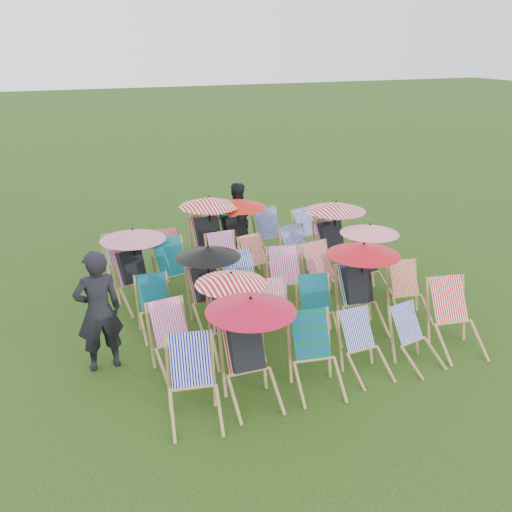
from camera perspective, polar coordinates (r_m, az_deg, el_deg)
name	(u,v)px	position (r m, az deg, el deg)	size (l,w,h in m)	color
ground	(271,312)	(9.84, 1.52, -5.62)	(100.00, 100.00, 0.00)	#17320B
deckchair_0	(194,384)	(7.10, -6.26, -12.62)	(0.79, 0.99, 0.97)	#A57C4D
deckchair_1	(250,349)	(7.30, -0.57, -9.25)	(1.16, 1.21, 1.37)	#A57C4D
deckchair_2	(316,356)	(7.66, 6.06, -9.92)	(0.77, 0.97, 0.96)	#A57C4D
deckchair_3	(366,346)	(8.10, 10.91, -8.87)	(0.58, 0.80, 0.84)	#A57C4D
deckchair_4	(417,338)	(8.50, 15.83, -7.92)	(0.66, 0.83, 0.81)	#A57C4D
deckchair_5	(457,319)	(9.02, 19.47, -5.92)	(0.82, 1.03, 1.01)	#A57C4D
deckchair_6	(176,340)	(8.09, -8.02, -8.36)	(0.70, 0.91, 0.93)	#A57C4D
deckchair_7	(230,313)	(8.33, -2.59, -5.75)	(1.05, 1.11, 1.25)	#A57C4D
deckchair_8	(275,318)	(8.62, 1.95, -6.18)	(0.73, 0.94, 0.95)	#A57C4D
deckchair_9	(318,310)	(8.93, 6.27, -5.42)	(0.76, 0.93, 0.90)	#A57C4D
deckchair_10	(362,285)	(9.23, 10.54, -2.85)	(1.17, 1.22, 1.38)	#A57C4D
deckchair_11	(410,293)	(9.83, 15.11, -3.56)	(0.71, 0.90, 0.88)	#A57C4D
deckchair_12	(157,307)	(9.15, -9.91, -5.08)	(0.60, 0.82, 0.87)	#A57C4D
deckchair_13	(209,284)	(9.31, -4.76, -2.79)	(1.06, 1.11, 1.26)	#A57C4D
deckchair_14	(245,287)	(9.52, -1.06, -3.15)	(0.70, 0.96, 1.02)	#A57C4D
deckchair_15	(288,281)	(9.83, 3.20, -2.52)	(0.83, 1.02, 0.99)	#A57C4D
deckchair_16	(327,274)	(10.21, 7.07, -1.79)	(0.77, 0.98, 0.97)	#A57C4D
deckchair_17	(369,258)	(10.57, 11.27, -0.16)	(1.07, 1.14, 1.27)	#A57C4D
deckchair_18	(135,266)	(10.09, -12.01, -1.02)	(1.13, 1.23, 1.34)	#A57C4D
deckchair_19	(178,272)	(10.25, -7.86, -1.58)	(0.82, 1.03, 1.02)	#A57C4D
deckchair_20	(228,263)	(10.61, -2.81, -0.73)	(0.67, 0.92, 0.98)	#A57C4D
deckchair_21	(260,261)	(10.85, 0.38, -0.53)	(0.72, 0.89, 0.86)	#A57C4D
deckchair_22	(302,254)	(11.13, 4.66, 0.20)	(0.75, 0.95, 0.95)	#A57C4D
deckchair_23	(335,236)	(11.41, 7.92, 2.02)	(1.19, 1.23, 1.41)	#A57C4D
deckchair_24	(121,260)	(11.20, -13.35, -0.40)	(0.63, 0.84, 0.87)	#A57C4D
deckchair_25	(173,254)	(11.39, -8.31, 0.23)	(0.62, 0.82, 0.84)	#A57C4D
deckchair_26	(210,231)	(11.54, -4.65, 2.48)	(1.22, 1.27, 1.45)	#A57C4D
deckchair_27	(238,231)	(11.69, -1.78, 2.56)	(1.15, 1.20, 1.37)	#A57C4D
deckchair_28	(275,235)	(12.13, 1.89, 2.16)	(0.80, 1.02, 1.01)	#A57C4D
deckchair_29	(312,232)	(12.52, 5.58, 2.40)	(0.75, 0.93, 0.90)	#A57C4D
person_left	(98,311)	(8.17, -15.48, -5.33)	(0.65, 0.42, 1.77)	black
person_rear	(236,219)	(12.19, -2.00, 3.69)	(0.77, 0.60, 1.59)	black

